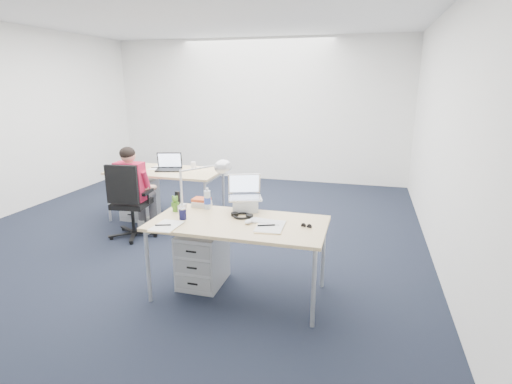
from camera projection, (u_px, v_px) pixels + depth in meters
floor at (185, 239)px, 5.17m from camera, size 7.00×7.00×0.00m
room at (178, 104)px, 4.71m from camera, size 6.02×7.02×2.80m
desk_near at (238, 227)px, 3.65m from camera, size 1.60×0.80×0.73m
desk_far at (166, 173)px, 5.77m from camera, size 1.60×0.80×0.73m
office_chair at (132, 216)px, 5.17m from camera, size 0.70×0.70×0.99m
seated_person at (136, 190)px, 5.24m from camera, size 0.37×0.64×1.17m
drawer_pedestal_near at (203, 257)px, 3.97m from camera, size 0.40×0.50×0.55m
drawer_pedestal_far at (140, 199)px, 5.93m from camera, size 0.40×0.50×0.55m
silver_laptop at (245, 194)px, 3.92m from camera, size 0.39×0.35×0.34m
wireless_keyboard at (266, 222)px, 3.62m from camera, size 0.32×0.17×0.02m
computer_mouse at (248, 222)px, 3.59m from camera, size 0.08×0.11×0.03m
headphones at (242, 215)px, 3.76m from camera, size 0.24×0.20×0.04m
can_koozie at (183, 214)px, 3.69m from camera, size 0.07×0.07×0.11m
water_bottle at (207, 198)px, 3.99m from camera, size 0.08×0.08×0.22m
bear_figurine at (175, 203)px, 3.91m from camera, size 0.10×0.09×0.16m
book_stack at (202, 202)px, 4.09m from camera, size 0.22×0.20×0.08m
cordless_phone at (178, 199)px, 4.04m from camera, size 0.05×0.04×0.17m
papers_left at (165, 226)px, 3.51m from camera, size 0.22×0.30×0.01m
papers_right at (269, 227)px, 3.50m from camera, size 0.26×0.35×0.01m
sunglasses at (306, 226)px, 3.50m from camera, size 0.11×0.06×0.02m
desk_lamp at (197, 185)px, 3.83m from camera, size 0.50×0.19×0.56m
dark_laptop at (168, 162)px, 5.71m from camera, size 0.44×0.43×0.26m
far_cup at (193, 165)px, 5.85m from camera, size 0.08×0.08×0.10m
far_papers at (157, 168)px, 5.86m from camera, size 0.24×0.32×0.01m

